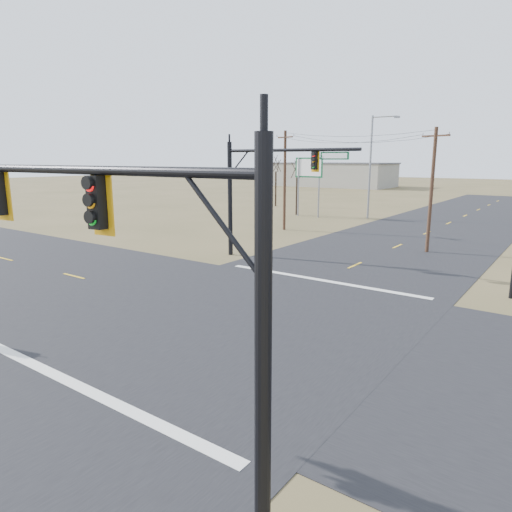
% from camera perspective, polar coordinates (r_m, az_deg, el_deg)
% --- Properties ---
extents(ground, '(320.00, 320.00, 0.00)m').
position_cam_1_polar(ground, '(19.53, -2.16, -7.76)').
color(ground, brown).
rests_on(ground, ground).
extents(road_ew, '(160.00, 14.00, 0.02)m').
position_cam_1_polar(road_ew, '(19.53, -2.16, -7.73)').
color(road_ew, black).
rests_on(road_ew, ground).
extents(road_ns, '(14.00, 160.00, 0.02)m').
position_cam_1_polar(road_ns, '(19.53, -2.16, -7.72)').
color(road_ns, black).
rests_on(road_ns, ground).
extents(stop_bar_near, '(12.00, 0.40, 0.01)m').
position_cam_1_polar(stop_bar_near, '(14.83, -20.90, -15.13)').
color(stop_bar_near, silver).
rests_on(stop_bar_near, road_ns).
extents(stop_bar_far, '(12.00, 0.40, 0.01)m').
position_cam_1_polar(stop_bar_far, '(25.59, 8.21, -3.00)').
color(stop_bar_far, silver).
rests_on(stop_bar_far, road_ns).
extents(mast_arm_near, '(10.34, 0.46, 6.99)m').
position_cam_1_polar(mast_arm_near, '(9.46, -18.03, 2.27)').
color(mast_arm_near, black).
rests_on(mast_arm_near, ground).
extents(mast_arm_far, '(9.57, 0.46, 7.75)m').
position_cam_1_polar(mast_arm_far, '(29.88, 0.99, 10.00)').
color(mast_arm_far, black).
rests_on(mast_arm_far, ground).
extents(utility_pole_near, '(2.07, 0.80, 8.78)m').
position_cam_1_polar(utility_pole_near, '(34.79, 21.10, 7.90)').
color(utility_pole_near, '#452C1D').
rests_on(utility_pole_near, ground).
extents(utility_pole_far, '(2.12, 0.97, 9.18)m').
position_cam_1_polar(utility_pole_far, '(43.32, 3.61, 9.57)').
color(utility_pole_far, '#452C1D').
rests_on(utility_pole_far, ground).
extents(highway_sign, '(3.63, 0.29, 6.80)m').
position_cam_1_polar(highway_sign, '(53.73, 6.61, 9.95)').
color(highway_sign, gray).
rests_on(highway_sign, ground).
extents(streetlight_c, '(3.16, 0.47, 11.27)m').
position_cam_1_polar(streetlight_c, '(53.15, 14.35, 11.35)').
color(streetlight_c, gray).
rests_on(streetlight_c, ground).
extents(bare_tree_a, '(3.59, 3.59, 7.02)m').
position_cam_1_polar(bare_tree_a, '(55.31, 5.17, 10.87)').
color(bare_tree_a, black).
rests_on(bare_tree_a, ground).
extents(bare_tree_b, '(3.22, 3.22, 7.52)m').
position_cam_1_polar(bare_tree_b, '(65.70, 2.51, 11.48)').
color(bare_tree_b, black).
rests_on(bare_tree_b, ground).
extents(warehouse_left, '(28.00, 14.00, 5.50)m').
position_cam_1_polar(warehouse_left, '(116.47, 9.69, 9.94)').
color(warehouse_left, gray).
rests_on(warehouse_left, ground).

